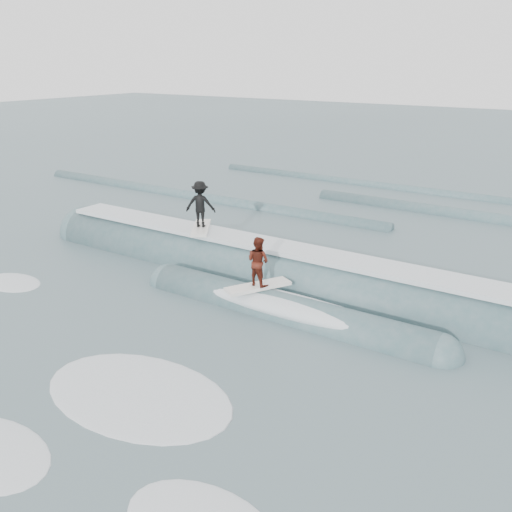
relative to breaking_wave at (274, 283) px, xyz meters
The scene contains 6 objects.
ground 6.06m from the breaking_wave, 92.91° to the right, with size 160.00×160.00×0.00m, color #425960.
breaking_wave is the anchor object (origin of this frame).
surfer_black 3.93m from the breaking_wave, behind, with size 1.56×1.97×1.74m.
surfer_red 2.31m from the breaking_wave, 72.83° to the right, with size 1.44×2.02×1.58m.
whitewater 8.08m from the breaking_wave, 85.51° to the right, with size 14.08×7.12×0.10m.
far_swells 11.64m from the breaking_wave, 94.98° to the left, with size 38.62×8.65×0.80m.
Camera 1 is at (9.46, -8.80, 7.09)m, focal length 40.00 mm.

